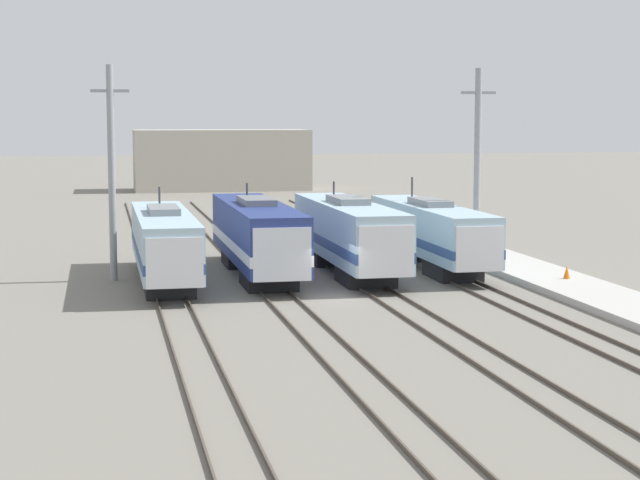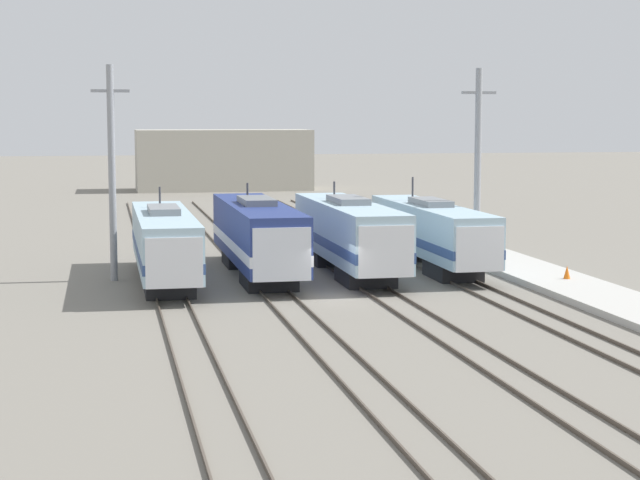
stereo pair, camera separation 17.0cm
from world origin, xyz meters
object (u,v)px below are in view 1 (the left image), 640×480
(locomotive_far_left, at_px, (165,244))
(locomotive_center_right, at_px, (350,235))
(locomotive_far_right, at_px, (433,233))
(catenary_tower_left, at_px, (112,171))
(catenary_tower_right, at_px, (477,168))
(traffic_cone, at_px, (567,272))
(locomotive_center_left, at_px, (258,237))

(locomotive_far_left, distance_m, locomotive_center_right, 10.35)
(locomotive_far_left, xyz_separation_m, locomotive_far_right, (15.39, 2.39, -0.01))
(locomotive_far_right, height_order, catenary_tower_left, catenary_tower_left)
(locomotive_center_right, height_order, catenary_tower_left, catenary_tower_left)
(catenary_tower_right, bearing_deg, traffic_cone, -66.76)
(locomotive_center_right, relative_size, catenary_tower_right, 1.45)
(locomotive_far_left, xyz_separation_m, traffic_cone, (20.45, -4.66, -1.40))
(locomotive_center_left, relative_size, catenary_tower_right, 1.48)
(locomotive_center_left, distance_m, locomotive_far_right, 10.31)
(locomotive_far_right, bearing_deg, locomotive_center_left, -174.37)
(catenary_tower_left, height_order, traffic_cone, catenary_tower_left)
(locomotive_center_left, bearing_deg, locomotive_far_left, -164.94)
(locomotive_center_left, height_order, locomotive_center_right, locomotive_center_right)
(locomotive_center_right, xyz_separation_m, locomotive_far_right, (5.13, 1.03, -0.14))
(locomotive_far_right, distance_m, catenary_tower_right, 4.51)
(locomotive_center_right, height_order, catenary_tower_right, catenary_tower_right)
(locomotive_far_left, distance_m, traffic_cone, 21.02)
(locomotive_far_left, xyz_separation_m, catenary_tower_left, (-2.61, 1.64, 3.76))
(catenary_tower_left, bearing_deg, catenary_tower_right, 0.00)
(catenary_tower_left, bearing_deg, locomotive_center_left, -1.96)
(locomotive_center_left, xyz_separation_m, catenary_tower_left, (-7.74, 0.26, 3.63))
(catenary_tower_left, xyz_separation_m, catenary_tower_right, (20.36, 0.00, 0.00))
(locomotive_far_right, relative_size, catenary_tower_right, 1.46)
(locomotive_far_left, height_order, locomotive_far_right, locomotive_far_right)
(locomotive_far_left, height_order, catenary_tower_left, catenary_tower_left)
(locomotive_center_left, relative_size, catenary_tower_left, 1.48)
(catenary_tower_right, bearing_deg, locomotive_far_left, -174.70)
(locomotive_center_left, bearing_deg, catenary_tower_left, 178.04)
(locomotive_far_right, bearing_deg, catenary_tower_left, -177.62)
(locomotive_far_left, distance_m, catenary_tower_left, 4.87)
(locomotive_far_right, xyz_separation_m, traffic_cone, (5.06, -7.05, -1.39))
(locomotive_far_left, relative_size, locomotive_center_right, 0.98)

